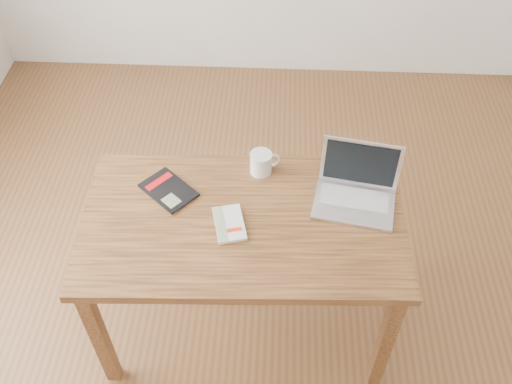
{
  "coord_description": "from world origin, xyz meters",
  "views": [
    {
      "loc": [
        0.02,
        -1.58,
        2.52
      ],
      "look_at": [
        -0.05,
        -0.05,
        0.85
      ],
      "focal_mm": 40.0,
      "sensor_mm": 36.0,
      "label": 1
    }
  ],
  "objects_px": {
    "white_guidebook": "(229,224)",
    "coffee_mug": "(262,162)",
    "black_guidebook": "(168,190)",
    "laptop": "(356,189)",
    "desk": "(243,233)"
  },
  "relations": [
    {
      "from": "desk",
      "to": "white_guidebook",
      "type": "relative_size",
      "value": 6.43
    },
    {
      "from": "desk",
      "to": "laptop",
      "type": "height_order",
      "value": "laptop"
    },
    {
      "from": "desk",
      "to": "coffee_mug",
      "type": "xyz_separation_m",
      "value": [
        0.06,
        0.28,
        0.14
      ]
    },
    {
      "from": "laptop",
      "to": "desk",
      "type": "bearing_deg",
      "value": -152.7
    },
    {
      "from": "laptop",
      "to": "white_guidebook",
      "type": "bearing_deg",
      "value": -151.05
    },
    {
      "from": "white_guidebook",
      "to": "laptop",
      "type": "height_order",
      "value": "laptop"
    },
    {
      "from": "desk",
      "to": "black_guidebook",
      "type": "xyz_separation_m",
      "value": [
        -0.32,
        0.14,
        0.1
      ]
    },
    {
      "from": "desk",
      "to": "black_guidebook",
      "type": "height_order",
      "value": "black_guidebook"
    },
    {
      "from": "desk",
      "to": "white_guidebook",
      "type": "bearing_deg",
      "value": -150.36
    },
    {
      "from": "white_guidebook",
      "to": "coffee_mug",
      "type": "xyz_separation_m",
      "value": [
        0.12,
        0.31,
        0.05
      ]
    },
    {
      "from": "white_guidebook",
      "to": "black_guidebook",
      "type": "bearing_deg",
      "value": 133.77
    },
    {
      "from": "laptop",
      "to": "coffee_mug",
      "type": "relative_size",
      "value": 2.75
    },
    {
      "from": "white_guidebook",
      "to": "black_guidebook",
      "type": "relative_size",
      "value": 0.77
    },
    {
      "from": "black_guidebook",
      "to": "laptop",
      "type": "height_order",
      "value": "laptop"
    },
    {
      "from": "white_guidebook",
      "to": "coffee_mug",
      "type": "distance_m",
      "value": 0.33
    }
  ]
}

